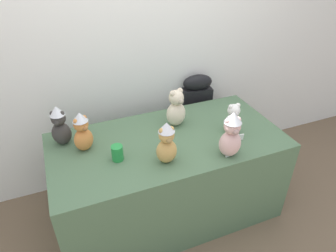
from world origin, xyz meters
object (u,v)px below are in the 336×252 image
display_table (168,177)px  teddy_bear_honey (167,143)px  teddy_bear_charcoal (60,126)px  teddy_bear_blush (231,135)px  teddy_bear_ginger (82,132)px  party_cup_green (117,153)px  instrument_case (195,119)px  teddy_bear_cream (176,109)px  teddy_bear_snow (233,120)px

display_table → teddy_bear_honey: teddy_bear_honey is taller
teddy_bear_charcoal → teddy_bear_blush: (1.05, -0.57, 0.02)m
teddy_bear_ginger → teddy_bear_honey: bearing=-60.5°
teddy_bear_honey → party_cup_green: 0.35m
party_cup_green → instrument_case: bearing=35.1°
teddy_bear_charcoal → party_cup_green: (0.32, -0.33, -0.09)m
display_table → instrument_case: bearing=47.1°
instrument_case → teddy_bear_ginger: (-1.11, -0.45, 0.41)m
teddy_bear_cream → teddy_bear_honey: teddy_bear_cream is taller
teddy_bear_snow → teddy_bear_blush: teddy_bear_blush is taller
teddy_bear_snow → teddy_bear_cream: size_ratio=0.81×
teddy_bear_ginger → party_cup_green: bearing=-72.2°
teddy_bear_cream → teddy_bear_honey: bearing=-137.7°
instrument_case → teddy_bear_honey: 1.09m
instrument_case → teddy_bear_charcoal: teddy_bear_charcoal is taller
display_table → teddy_bear_ginger: (-0.59, 0.11, 0.52)m
teddy_bear_charcoal → teddy_bear_cream: bearing=16.3°
teddy_bear_snow → teddy_bear_honey: bearing=-164.3°
teddy_bear_honey → teddy_bear_charcoal: bearing=142.9°
teddy_bear_charcoal → teddy_bear_honey: bearing=-16.1°
instrument_case → teddy_bear_blush: size_ratio=2.83×
teddy_bear_blush → teddy_bear_ginger: size_ratio=1.13×
display_table → teddy_bear_cream: teddy_bear_cream is taller
teddy_bear_blush → party_cup_green: 0.77m
teddy_bear_snow → teddy_bear_cream: bearing=145.5°
teddy_bear_honey → teddy_bear_blush: bearing=-12.3°
teddy_bear_honey → teddy_bear_ginger: teddy_bear_honey is taller
teddy_bear_charcoal → teddy_bear_ginger: teddy_bear_charcoal is taller
display_table → teddy_bear_blush: (0.32, -0.33, 0.54)m
teddy_bear_blush → teddy_bear_honey: 0.44m
teddy_bear_snow → teddy_bear_cream: 0.44m
instrument_case → teddy_bear_cream: teddy_bear_cream is taller
teddy_bear_charcoal → teddy_bear_blush: teddy_bear_blush is taller
teddy_bear_snow → teddy_bear_honey: teddy_bear_honey is taller
teddy_bear_blush → party_cup_green: bearing=166.0°
display_table → teddy_bear_snow: teddy_bear_snow is taller
teddy_bear_cream → teddy_bear_snow: bearing=-54.0°
party_cup_green → display_table: bearing=12.4°
teddy_bear_snow → teddy_bear_cream: (-0.35, 0.27, 0.03)m
display_table → teddy_bear_honey: 0.59m
teddy_bear_snow → party_cup_green: size_ratio=2.30×
teddy_bear_charcoal → teddy_bear_ginger: size_ratio=1.02×
instrument_case → teddy_bear_honey: teddy_bear_honey is taller
teddy_bear_cream → party_cup_green: size_ratio=2.84×
teddy_bear_honey → teddy_bear_ginger: bearing=145.1°
party_cup_green → teddy_bear_snow: bearing=-0.5°
instrument_case → display_table: bearing=-125.7°
display_table → teddy_bear_charcoal: 0.93m
display_table → party_cup_green: bearing=-167.6°
display_table → teddy_bear_ginger: size_ratio=5.79×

